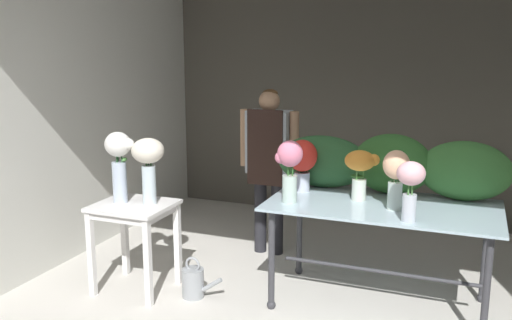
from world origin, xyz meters
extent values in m
plane|color=silver|center=(0.00, 1.94, 0.00)|extent=(8.55, 8.55, 0.00)
cube|color=#5B564C|center=(0.00, 3.89, 1.40)|extent=(4.85, 0.12, 2.80)
cube|color=silver|center=(-2.43, 1.94, 1.40)|extent=(0.12, 4.01, 2.80)
cube|color=#A8C4D2|center=(0.55, 1.59, 0.82)|extent=(1.73, 0.93, 0.02)
cylinder|color=#38383D|center=(-0.22, 1.23, 0.40)|extent=(0.05, 0.05, 0.81)
sphere|color=#38383D|center=(-0.22, 1.23, 0.03)|extent=(0.07, 0.07, 0.07)
cylinder|color=#38383D|center=(1.31, 1.23, 0.40)|extent=(0.05, 0.05, 0.81)
cylinder|color=#38383D|center=(-0.22, 1.95, 0.40)|extent=(0.05, 0.05, 0.81)
sphere|color=#38383D|center=(-0.22, 1.95, 0.03)|extent=(0.07, 0.07, 0.07)
cylinder|color=#38383D|center=(1.31, 1.95, 0.40)|extent=(0.05, 0.05, 0.81)
sphere|color=#38383D|center=(1.31, 1.95, 0.03)|extent=(0.07, 0.07, 0.07)
cylinder|color=#38383D|center=(0.55, 1.59, 0.28)|extent=(1.53, 0.03, 0.03)
cube|color=white|center=(-1.40, 1.15, 0.73)|extent=(0.62, 0.55, 0.03)
cube|color=white|center=(-1.40, 1.15, 0.69)|extent=(0.56, 0.49, 0.06)
cube|color=white|center=(-1.67, 0.91, 0.36)|extent=(0.05, 0.05, 0.72)
cube|color=white|center=(-1.13, 0.91, 0.36)|extent=(0.05, 0.05, 0.72)
cube|color=white|center=(-1.67, 1.38, 0.36)|extent=(0.05, 0.05, 0.72)
cube|color=white|center=(-1.13, 1.38, 0.36)|extent=(0.05, 0.05, 0.72)
cylinder|color=#232328|center=(-0.74, 2.35, 0.41)|extent=(0.12, 0.12, 0.82)
cylinder|color=#232328|center=(-0.57, 2.35, 0.41)|extent=(0.12, 0.12, 0.82)
cube|color=#B2BCC6|center=(-0.66, 2.35, 1.11)|extent=(0.41, 0.22, 0.60)
cube|color=black|center=(-0.66, 2.23, 1.07)|extent=(0.35, 0.02, 0.72)
cylinder|color=tan|center=(-0.91, 2.35, 1.14)|extent=(0.09, 0.09, 0.55)
cylinder|color=tan|center=(-0.40, 2.35, 1.14)|extent=(0.09, 0.09, 0.55)
sphere|color=tan|center=(-0.66, 2.35, 1.50)|extent=(0.20, 0.20, 0.20)
ellipsoid|color=brown|center=(-0.66, 2.37, 1.57)|extent=(0.15, 0.15, 0.09)
ellipsoid|color=#28562D|center=(-0.02, 1.93, 1.05)|extent=(0.80, 0.26, 0.45)
ellipsoid|color=#2D6028|center=(0.56, 1.93, 1.08)|extent=(0.64, 0.32, 0.49)
ellipsoid|color=#387033|center=(1.11, 1.93, 1.07)|extent=(0.70, 0.27, 0.47)
cylinder|color=silver|center=(0.65, 1.49, 0.93)|extent=(0.11, 0.11, 0.21)
cylinder|color=#9EBCB2|center=(0.65, 1.49, 0.88)|extent=(0.10, 0.10, 0.09)
cylinder|color=#28562D|center=(0.67, 1.49, 0.97)|extent=(0.01, 0.01, 0.26)
cylinder|color=#28562D|center=(0.65, 1.51, 0.97)|extent=(0.01, 0.01, 0.26)
cylinder|color=#28562D|center=(0.63, 1.49, 0.97)|extent=(0.01, 0.01, 0.26)
cylinder|color=#28562D|center=(0.65, 1.48, 0.97)|extent=(0.01, 0.01, 0.26)
ellipsoid|color=#F4B78E|center=(0.65, 1.49, 1.17)|extent=(0.20, 0.20, 0.22)
sphere|color=#F4B78E|center=(0.71, 1.52, 1.16)|extent=(0.09, 0.09, 0.09)
cylinder|color=silver|center=(-0.13, 1.39, 0.94)|extent=(0.11, 0.11, 0.21)
cylinder|color=#9EBCB2|center=(-0.13, 1.39, 0.88)|extent=(0.10, 0.10, 0.09)
cylinder|color=#2D6028|center=(-0.11, 1.38, 1.00)|extent=(0.01, 0.01, 0.31)
cylinder|color=#2D6028|center=(-0.14, 1.42, 1.00)|extent=(0.01, 0.01, 0.31)
cylinder|color=#2D6028|center=(-0.14, 1.38, 1.00)|extent=(0.01, 0.01, 0.31)
ellipsoid|color=pink|center=(-0.13, 1.39, 1.21)|extent=(0.20, 0.20, 0.20)
sphere|color=pink|center=(-0.20, 1.37, 1.18)|extent=(0.10, 0.10, 0.10)
sphere|color=pink|center=(-0.07, 1.38, 1.18)|extent=(0.06, 0.06, 0.06)
cylinder|color=silver|center=(0.78, 1.24, 0.93)|extent=(0.10, 0.10, 0.19)
cylinder|color=#9EBCB2|center=(0.78, 1.24, 0.87)|extent=(0.09, 0.09, 0.08)
cylinder|color=#477F3D|center=(0.79, 1.24, 0.98)|extent=(0.01, 0.01, 0.28)
cylinder|color=#477F3D|center=(0.77, 1.25, 0.98)|extent=(0.01, 0.01, 0.28)
cylinder|color=#477F3D|center=(0.77, 1.22, 0.98)|extent=(0.01, 0.01, 0.28)
ellipsoid|color=#EFB2BC|center=(0.78, 1.24, 1.17)|extent=(0.19, 0.19, 0.16)
sphere|color=#EFB2BC|center=(0.72, 1.25, 1.17)|extent=(0.06, 0.06, 0.06)
cylinder|color=silver|center=(-0.14, 1.75, 0.91)|extent=(0.13, 0.13, 0.16)
cylinder|color=#9EBCB2|center=(-0.14, 1.75, 0.86)|extent=(0.12, 0.12, 0.07)
cylinder|color=#28562D|center=(-0.11, 1.76, 0.95)|extent=(0.01, 0.01, 0.21)
cylinder|color=#28562D|center=(-0.16, 1.76, 0.95)|extent=(0.01, 0.01, 0.21)
cylinder|color=#28562D|center=(-0.15, 1.73, 0.95)|extent=(0.01, 0.01, 0.21)
ellipsoid|color=red|center=(-0.14, 1.75, 1.13)|extent=(0.25, 0.25, 0.26)
sphere|color=red|center=(-0.21, 1.76, 1.09)|extent=(0.08, 0.08, 0.08)
cylinder|color=silver|center=(0.35, 1.65, 0.91)|extent=(0.11, 0.11, 0.17)
cylinder|color=#9EBCB2|center=(0.35, 1.65, 0.87)|extent=(0.10, 0.10, 0.07)
cylinder|color=#477F3D|center=(0.38, 1.66, 0.97)|extent=(0.01, 0.01, 0.26)
cylinder|color=#477F3D|center=(0.34, 1.68, 0.97)|extent=(0.01, 0.01, 0.26)
cylinder|color=#477F3D|center=(0.33, 1.63, 0.97)|extent=(0.01, 0.01, 0.26)
ellipsoid|color=orange|center=(0.35, 1.65, 1.15)|extent=(0.24, 0.24, 0.16)
sphere|color=orange|center=(0.29, 1.65, 1.12)|extent=(0.07, 0.07, 0.07)
sphere|color=orange|center=(0.45, 1.67, 1.15)|extent=(0.09, 0.09, 0.09)
ellipsoid|color=#2D6028|center=(0.33, 1.65, 1.02)|extent=(0.10, 0.05, 0.03)
cylinder|color=silver|center=(-1.52, 1.15, 0.92)|extent=(0.12, 0.12, 0.34)
cylinder|color=#9EBCB2|center=(-1.52, 1.15, 0.82)|extent=(0.11, 0.11, 0.14)
cylinder|color=#28562D|center=(-1.49, 1.15, 0.97)|extent=(0.01, 0.01, 0.42)
cylinder|color=#28562D|center=(-1.53, 1.16, 0.97)|extent=(0.01, 0.01, 0.42)
cylinder|color=#28562D|center=(-1.53, 1.13, 0.97)|extent=(0.01, 0.01, 0.42)
ellipsoid|color=white|center=(-1.52, 1.15, 1.23)|extent=(0.21, 0.21, 0.20)
sphere|color=white|center=(-1.59, 1.16, 1.25)|extent=(0.06, 0.06, 0.06)
sphere|color=white|center=(-1.43, 1.16, 1.24)|extent=(0.09, 0.09, 0.09)
ellipsoid|color=#477F3D|center=(-1.48, 1.17, 1.11)|extent=(0.08, 0.11, 0.03)
cylinder|color=silver|center=(-1.27, 1.20, 0.91)|extent=(0.11, 0.11, 0.32)
cylinder|color=#9EBCB2|center=(-1.27, 1.20, 0.82)|extent=(0.10, 0.10, 0.13)
cylinder|color=#387033|center=(-1.25, 1.20, 0.94)|extent=(0.01, 0.01, 0.37)
cylinder|color=#387033|center=(-1.29, 1.22, 0.94)|extent=(0.01, 0.01, 0.37)
cylinder|color=#387033|center=(-1.28, 1.19, 0.94)|extent=(0.01, 0.01, 0.37)
ellipsoid|color=silver|center=(-1.27, 1.20, 1.19)|extent=(0.26, 0.26, 0.20)
sphere|color=silver|center=(-1.37, 1.21, 1.20)|extent=(0.07, 0.07, 0.07)
cylinder|color=#999EA3|center=(-0.88, 1.18, 0.12)|extent=(0.18, 0.18, 0.24)
cylinder|color=#999EA3|center=(-0.71, 1.18, 0.13)|extent=(0.18, 0.04, 0.14)
torus|color=#999EA3|center=(-0.88, 1.18, 0.28)|extent=(0.13, 0.02, 0.13)
camera|label=1|loc=(1.14, -2.55, 2.03)|focal=38.94mm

